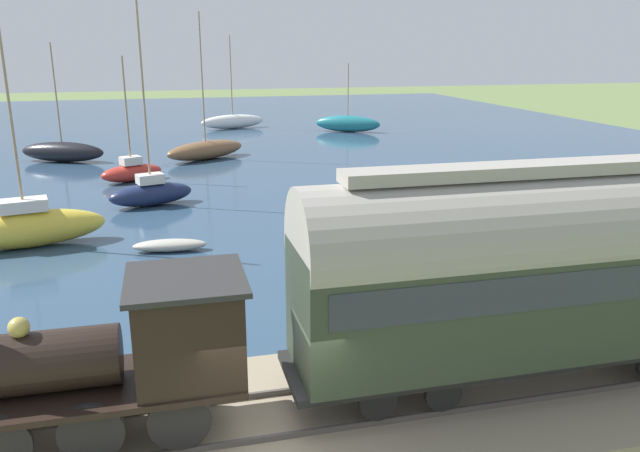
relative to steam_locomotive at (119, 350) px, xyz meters
The scene contains 15 objects.
harbor_water 42.96m from the steam_locomotive, ahead, with size 80.00×80.00×0.01m.
rail_embankment 3.29m from the steam_locomotive, 90.00° to the right, with size 5.06×56.00×0.54m.
steam_locomotive is the anchor object (origin of this frame).
passenger_coach 8.42m from the steam_locomotive, 90.00° to the right, with size 2.34×10.70×4.68m.
sailboat_black 33.38m from the steam_locomotive, ahead, with size 3.65×5.87×7.54m.
sailboat_white 47.63m from the steam_locomotive, ahead, with size 2.69×6.13×8.21m.
sailboat_navy 19.55m from the steam_locomotive, ahead, with size 2.47×4.21×9.40m.
sailboat_red 25.51m from the steam_locomotive, ahead, with size 2.74×3.77×6.85m.
sailboat_brown 31.85m from the steam_locomotive, ahead, with size 4.76×6.03×9.44m.
sailboat_teal 45.57m from the steam_locomotive, 21.55° to the right, with size 4.10×5.68×5.87m.
sailboat_yellow 14.74m from the steam_locomotive, 16.98° to the left, with size 2.72×5.91×9.31m.
rowboat_mid_harbor 10.92m from the steam_locomotive, 57.32° to the right, with size 0.80×2.43×0.47m.
rowboat_near_shore 15.30m from the steam_locomotive, 68.24° to the right, with size 1.18×2.70×0.42m.
rowboat_far_out 15.00m from the steam_locomotive, 35.39° to the right, with size 1.98×1.62×0.54m.
rowboat_off_pier 12.40m from the steam_locomotive, ahead, with size 1.07×2.79×0.45m.
Camera 1 is at (-9.70, 1.55, 7.42)m, focal length 35.00 mm.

